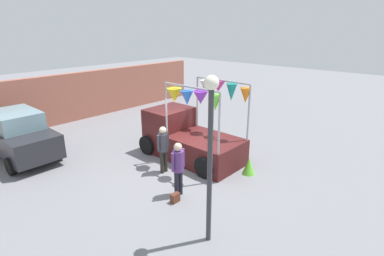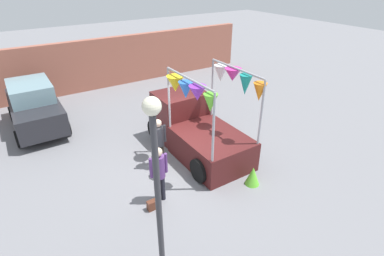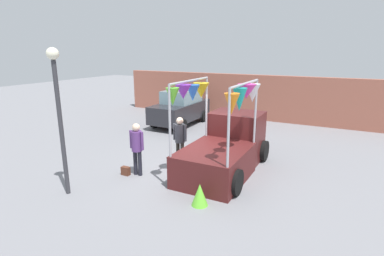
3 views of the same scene
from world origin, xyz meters
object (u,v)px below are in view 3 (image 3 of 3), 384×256
Objects in this scene: handbag at (126,171)px; street_lamp at (58,102)px; parked_car at (181,108)px; folded_kite_bundle_lime at (200,195)px; vendor_truck at (227,143)px; person_vendor at (180,136)px; person_customer at (137,144)px.

handbag is 0.07× the size of street_lamp.
street_lamp reaches higher than parked_car.
street_lamp reaches higher than folded_kite_bundle_lime.
street_lamp is (-0.62, -1.78, 2.49)m from handbag.
vendor_truck is 5.36m from street_lamp.
person_vendor is at bearing 129.51° from folded_kite_bundle_lime.
vendor_truck is at bearing 37.07° from handbag.
vendor_truck is 2.34× the size of person_customer.
person_vendor is 6.13× the size of handbag.
person_customer is (2.16, -6.62, 0.11)m from parked_car.
person_vendor is (2.90, -5.15, 0.10)m from parked_car.
person_customer is 1.01× the size of person_vendor.
parked_car is 8.85m from street_lamp.
folded_kite_bundle_lime is at bearing -83.51° from vendor_truck.
person_vendor is 0.42× the size of street_lamp.
vendor_truck is at bearing 38.05° from person_customer.
vendor_truck is at bearing 13.08° from person_vendor.
folded_kite_bundle_lime is (1.92, -2.33, -0.74)m from person_vendor.
handbag is 3.12m from street_lamp.
parked_car is at bearing 97.85° from street_lamp.
person_vendor reaches higher than folded_kite_bundle_lime.
person_customer is 1.00m from handbag.
person_customer is 0.43× the size of street_lamp.
handbag is at bearing -142.93° from vendor_truck.
street_lamp is at bearing -131.03° from vendor_truck.
vendor_truck is 6.57m from parked_car.
folded_kite_bundle_lime is (3.64, 1.12, -2.33)m from street_lamp.
folded_kite_bundle_lime reaches higher than handbag.
vendor_truck is at bearing 48.97° from street_lamp.
person_vendor is 2.86× the size of folded_kite_bundle_lime.
vendor_truck reaches higher than person_vendor.
folded_kite_bundle_lime is (0.31, -2.70, -0.60)m from vendor_truck.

